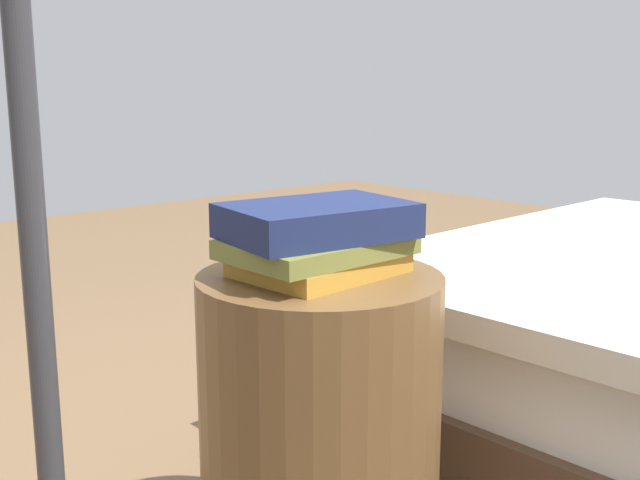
# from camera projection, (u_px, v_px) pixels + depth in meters

# --- Properties ---
(side_table) EXTENTS (0.41, 0.41, 0.57)m
(side_table) POSITION_uv_depth(u_px,v_px,m) (320.00, 436.00, 1.34)
(side_table) COLOR brown
(side_table) RESTS_ON ground_plane
(book_ochre) EXTENTS (0.26, 0.21, 0.03)m
(book_ochre) POSITION_uv_depth(u_px,v_px,m) (320.00, 265.00, 1.29)
(book_ochre) COLOR #B7842D
(book_ochre) RESTS_ON side_table
(book_olive) EXTENTS (0.29, 0.20, 0.03)m
(book_olive) POSITION_uv_depth(u_px,v_px,m) (318.00, 247.00, 1.28)
(book_olive) COLOR olive
(book_olive) RESTS_ON book_ochre
(book_navy) EXTENTS (0.32, 0.24, 0.06)m
(book_navy) POSITION_uv_depth(u_px,v_px,m) (315.00, 221.00, 1.26)
(book_navy) COLOR #19234C
(book_navy) RESTS_ON book_olive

